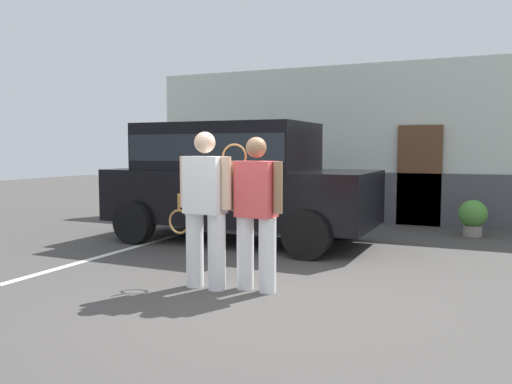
# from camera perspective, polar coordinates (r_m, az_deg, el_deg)

# --- Properties ---
(ground_plane) EXTENTS (40.00, 40.00, 0.00)m
(ground_plane) POSITION_cam_1_polar(r_m,az_deg,el_deg) (5.72, -0.45, -11.64)
(ground_plane) COLOR #423F3D
(parking_stripe_0) EXTENTS (0.12, 4.40, 0.01)m
(parking_stripe_0) POSITION_cam_1_polar(r_m,az_deg,el_deg) (8.51, -14.83, -6.31)
(parking_stripe_0) COLOR silver
(parking_stripe_0) RESTS_ON ground_plane
(house_frontage) EXTENTS (10.56, 0.40, 3.45)m
(house_frontage) POSITION_cam_1_polar(r_m,az_deg,el_deg) (11.74, 12.86, 4.70)
(house_frontage) COLOR silver
(house_frontage) RESTS_ON ground_plane
(parked_suv) EXTENTS (4.62, 2.21, 2.05)m
(parked_suv) POSITION_cam_1_polar(r_m,az_deg,el_deg) (9.08, -2.33, 1.80)
(parked_suv) COLOR black
(parked_suv) RESTS_ON ground_plane
(tennis_player_man) EXTENTS (0.92, 0.30, 1.81)m
(tennis_player_man) POSITION_cam_1_polar(r_m,az_deg,el_deg) (6.02, -5.60, -1.76)
(tennis_player_man) COLOR white
(tennis_player_man) RESTS_ON ground_plane
(tennis_player_woman) EXTENTS (0.78, 0.31, 1.75)m
(tennis_player_woman) POSITION_cam_1_polar(r_m,az_deg,el_deg) (5.89, -0.01, -2.09)
(tennis_player_woman) COLOR white
(tennis_player_woman) RESTS_ON ground_plane
(potted_plant_by_porch) EXTENTS (0.51, 0.51, 0.67)m
(potted_plant_by_porch) POSITION_cam_1_polar(r_m,az_deg,el_deg) (10.40, 22.61, -2.45)
(potted_plant_by_porch) COLOR gray
(potted_plant_by_porch) RESTS_ON ground_plane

